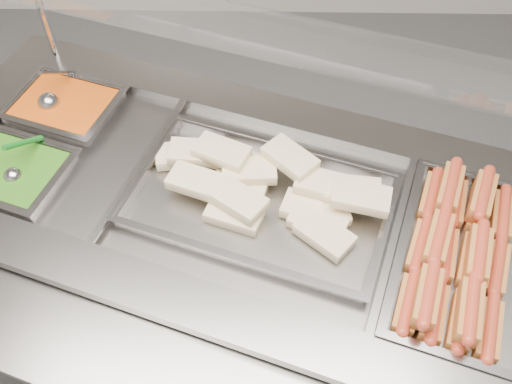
{
  "coord_description": "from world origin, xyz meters",
  "views": [
    {
      "loc": [
        -0.07,
        -0.5,
        2.0
      ],
      "look_at": [
        -0.08,
        0.41,
        0.87
      ],
      "focal_mm": 40.0,
      "sensor_mm": 36.0,
      "label": 1
    }
  ],
  "objects_px": {
    "ladle": "(50,101)",
    "serving_spoon": "(15,170)",
    "steam_counter": "(242,276)",
    "pan_wraps": "(259,204)",
    "pan_hotdogs": "(466,268)",
    "sneeze_guard": "(267,35)"
  },
  "relations": [
    {
      "from": "ladle",
      "to": "serving_spoon",
      "type": "relative_size",
      "value": 1.06
    },
    {
      "from": "steam_counter",
      "to": "serving_spoon",
      "type": "relative_size",
      "value": 11.83
    },
    {
      "from": "pan_wraps",
      "to": "serving_spoon",
      "type": "bearing_deg",
      "value": 173.44
    },
    {
      "from": "pan_wraps",
      "to": "ladle",
      "type": "distance_m",
      "value": 0.72
    },
    {
      "from": "steam_counter",
      "to": "pan_wraps",
      "type": "height_order",
      "value": "pan_wraps"
    },
    {
      "from": "pan_hotdogs",
      "to": "ladle",
      "type": "xyz_separation_m",
      "value": [
        -1.13,
        0.52,
        0.05
      ]
    },
    {
      "from": "pan_wraps",
      "to": "ladle",
      "type": "bearing_deg",
      "value": 150.98
    },
    {
      "from": "ladle",
      "to": "serving_spoon",
      "type": "height_order",
      "value": "ladle"
    },
    {
      "from": "sneeze_guard",
      "to": "serving_spoon",
      "type": "xyz_separation_m",
      "value": [
        -0.66,
        -0.14,
        -0.33
      ]
    },
    {
      "from": "ladle",
      "to": "steam_counter",
      "type": "bearing_deg",
      "value": -29.87
    },
    {
      "from": "pan_wraps",
      "to": "steam_counter",
      "type": "bearing_deg",
      "value": 160.92
    },
    {
      "from": "ladle",
      "to": "pan_hotdogs",
      "type": "bearing_deg",
      "value": -24.77
    },
    {
      "from": "pan_hotdogs",
      "to": "pan_wraps",
      "type": "xyz_separation_m",
      "value": [
        -0.5,
        0.17,
        0.01
      ]
    },
    {
      "from": "sneeze_guard",
      "to": "pan_hotdogs",
      "type": "distance_m",
      "value": 0.73
    },
    {
      "from": "pan_wraps",
      "to": "ladle",
      "type": "height_order",
      "value": "ladle"
    },
    {
      "from": "pan_wraps",
      "to": "serving_spoon",
      "type": "xyz_separation_m",
      "value": [
        -0.65,
        0.07,
        0.03
      ]
    },
    {
      "from": "pan_hotdogs",
      "to": "steam_counter",
      "type": "bearing_deg",
      "value": 160.92
    },
    {
      "from": "pan_hotdogs",
      "to": "sneeze_guard",
      "type": "bearing_deg",
      "value": 141.64
    },
    {
      "from": "pan_hotdogs",
      "to": "ladle",
      "type": "bearing_deg",
      "value": 155.23
    },
    {
      "from": "sneeze_guard",
      "to": "steam_counter",
      "type": "bearing_deg",
      "value": -109.07
    },
    {
      "from": "steam_counter",
      "to": "pan_hotdogs",
      "type": "bearing_deg",
      "value": -19.08
    },
    {
      "from": "sneeze_guard",
      "to": "ladle",
      "type": "height_order",
      "value": "sneeze_guard"
    }
  ]
}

